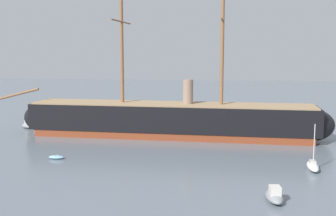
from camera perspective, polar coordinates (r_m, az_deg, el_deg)
tall_ship at (r=75.12m, az=0.40°, el=-1.58°), size 61.87×12.57×29.78m
motorboat_mid_right at (r=45.38m, az=14.41°, el=-11.59°), size 2.15×4.22×1.70m
dinghy_alongside_bow at (r=62.49m, az=-15.11°, el=-6.54°), size 2.30×1.08×0.53m
sailboat_alongside_stern at (r=58.27m, az=19.28°, el=-7.51°), size 1.53×4.75×6.13m
motorboat_far_left at (r=88.60m, az=-18.75°, el=-2.27°), size 4.02×3.57×1.61m
dinghy_distant_centre at (r=88.32m, az=3.96°, el=-2.09°), size 2.45×1.27×0.56m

